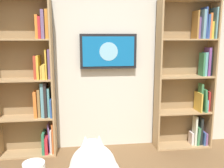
% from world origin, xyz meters
% --- Properties ---
extents(wall_back, '(4.52, 0.06, 2.70)m').
position_xyz_m(wall_back, '(0.00, -2.23, 1.35)').
color(wall_back, silver).
rests_on(wall_back, ground).
extents(bookshelf_left, '(0.81, 0.28, 2.08)m').
position_xyz_m(bookshelf_left, '(-1.19, -2.06, 1.06)').
color(bookshelf_left, tan).
rests_on(bookshelf_left, ground).
extents(bookshelf_right, '(0.76, 0.28, 2.08)m').
position_xyz_m(bookshelf_right, '(1.00, -2.07, 1.00)').
color(bookshelf_right, tan).
rests_on(bookshelf_right, ground).
extents(wall_mounted_tv, '(0.78, 0.07, 0.47)m').
position_xyz_m(wall_mounted_tv, '(-0.02, -2.15, 1.40)').
color(wall_mounted_tv, black).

